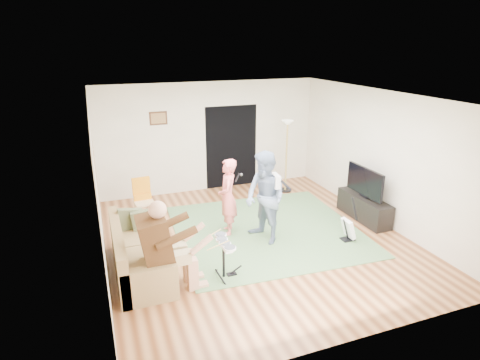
{
  "coord_description": "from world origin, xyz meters",
  "views": [
    {
      "loc": [
        -2.71,
        -6.38,
        3.6
      ],
      "look_at": [
        -0.22,
        0.3,
        1.12
      ],
      "focal_mm": 30.0,
      "sensor_mm": 36.0,
      "label": 1
    }
  ],
  "objects_px": {
    "sofa": "(136,257)",
    "singer": "(228,197)",
    "guitarist": "(265,198)",
    "tv_cabinet": "(364,208)",
    "television": "(365,181)",
    "torchiere_lamp": "(287,143)",
    "dining_chair": "(144,206)",
    "guitar_spare": "(349,228)",
    "drum_kit": "(224,261)"
  },
  "relations": [
    {
      "from": "guitarist",
      "to": "guitar_spare",
      "type": "relative_size",
      "value": 1.97
    },
    {
      "from": "singer",
      "to": "tv_cabinet",
      "type": "distance_m",
      "value": 2.99
    },
    {
      "from": "guitar_spare",
      "to": "torchiere_lamp",
      "type": "height_order",
      "value": "torchiere_lamp"
    },
    {
      "from": "torchiere_lamp",
      "to": "television",
      "type": "bearing_deg",
      "value": -70.43
    },
    {
      "from": "guitarist",
      "to": "television",
      "type": "height_order",
      "value": "guitarist"
    },
    {
      "from": "drum_kit",
      "to": "dining_chair",
      "type": "distance_m",
      "value": 2.81
    },
    {
      "from": "dining_chair",
      "to": "television",
      "type": "xyz_separation_m",
      "value": [
        4.33,
        -1.57,
        0.53
      ]
    },
    {
      "from": "singer",
      "to": "torchiere_lamp",
      "type": "height_order",
      "value": "torchiere_lamp"
    },
    {
      "from": "torchiere_lamp",
      "to": "television",
      "type": "height_order",
      "value": "torchiere_lamp"
    },
    {
      "from": "sofa",
      "to": "torchiere_lamp",
      "type": "height_order",
      "value": "torchiere_lamp"
    },
    {
      "from": "sofa",
      "to": "guitarist",
      "type": "bearing_deg",
      "value": 6.61
    },
    {
      "from": "sofa",
      "to": "drum_kit",
      "type": "height_order",
      "value": "sofa"
    },
    {
      "from": "guitar_spare",
      "to": "tv_cabinet",
      "type": "height_order",
      "value": "guitar_spare"
    },
    {
      "from": "drum_kit",
      "to": "guitarist",
      "type": "bearing_deg",
      "value": 39.69
    },
    {
      "from": "guitarist",
      "to": "guitar_spare",
      "type": "distance_m",
      "value": 1.71
    },
    {
      "from": "tv_cabinet",
      "to": "singer",
      "type": "bearing_deg",
      "value": 172.58
    },
    {
      "from": "sofa",
      "to": "torchiere_lamp",
      "type": "distance_m",
      "value": 4.84
    },
    {
      "from": "sofa",
      "to": "singer",
      "type": "bearing_deg",
      "value": 23.94
    },
    {
      "from": "torchiere_lamp",
      "to": "television",
      "type": "distance_m",
      "value": 2.28
    },
    {
      "from": "television",
      "to": "torchiere_lamp",
      "type": "bearing_deg",
      "value": 109.57
    },
    {
      "from": "guitar_spare",
      "to": "dining_chair",
      "type": "height_order",
      "value": "dining_chair"
    },
    {
      "from": "drum_kit",
      "to": "tv_cabinet",
      "type": "xyz_separation_m",
      "value": [
        3.5,
        1.1,
        -0.04
      ]
    },
    {
      "from": "tv_cabinet",
      "to": "television",
      "type": "height_order",
      "value": "television"
    },
    {
      "from": "guitarist",
      "to": "torchiere_lamp",
      "type": "height_order",
      "value": "torchiere_lamp"
    },
    {
      "from": "dining_chair",
      "to": "drum_kit",
      "type": "bearing_deg",
      "value": -76.85
    },
    {
      "from": "guitarist",
      "to": "guitar_spare",
      "type": "height_order",
      "value": "guitarist"
    },
    {
      "from": "sofa",
      "to": "singer",
      "type": "distance_m",
      "value": 2.1
    },
    {
      "from": "guitarist",
      "to": "tv_cabinet",
      "type": "distance_m",
      "value": 2.47
    },
    {
      "from": "torchiere_lamp",
      "to": "tv_cabinet",
      "type": "height_order",
      "value": "torchiere_lamp"
    },
    {
      "from": "sofa",
      "to": "tv_cabinet",
      "type": "bearing_deg",
      "value": 5.34
    },
    {
      "from": "guitarist",
      "to": "guitar_spare",
      "type": "xyz_separation_m",
      "value": [
        1.49,
        -0.56,
        -0.62
      ]
    },
    {
      "from": "guitar_spare",
      "to": "television",
      "type": "relative_size",
      "value": 0.8
    },
    {
      "from": "sofa",
      "to": "dining_chair",
      "type": "height_order",
      "value": "dining_chair"
    },
    {
      "from": "sofa",
      "to": "guitar_spare",
      "type": "xyz_separation_m",
      "value": [
        3.9,
        -0.28,
        -0.02
      ]
    },
    {
      "from": "singer",
      "to": "torchiere_lamp",
      "type": "xyz_separation_m",
      "value": [
        2.12,
        1.73,
        0.48
      ]
    },
    {
      "from": "guitarist",
      "to": "dining_chair",
      "type": "relative_size",
      "value": 1.91
    },
    {
      "from": "guitar_spare",
      "to": "tv_cabinet",
      "type": "bearing_deg",
      "value": 39.25
    },
    {
      "from": "dining_chair",
      "to": "television",
      "type": "distance_m",
      "value": 4.63
    },
    {
      "from": "singer",
      "to": "torchiere_lamp",
      "type": "distance_m",
      "value": 2.78
    },
    {
      "from": "guitar_spare",
      "to": "television",
      "type": "distance_m",
      "value": 1.26
    },
    {
      "from": "sofa",
      "to": "tv_cabinet",
      "type": "height_order",
      "value": "sofa"
    },
    {
      "from": "tv_cabinet",
      "to": "television",
      "type": "bearing_deg",
      "value": -180.0
    },
    {
      "from": "torchiere_lamp",
      "to": "television",
      "type": "relative_size",
      "value": 1.64
    },
    {
      "from": "sofa",
      "to": "singer",
      "type": "xyz_separation_m",
      "value": [
        1.87,
        0.83,
        0.49
      ]
    },
    {
      "from": "singer",
      "to": "guitar_spare",
      "type": "height_order",
      "value": "singer"
    },
    {
      "from": "television",
      "to": "tv_cabinet",
      "type": "bearing_deg",
      "value": 0.0
    },
    {
      "from": "guitarist",
      "to": "dining_chair",
      "type": "xyz_separation_m",
      "value": [
        -2.0,
        1.74,
        -0.55
      ]
    },
    {
      "from": "drum_kit",
      "to": "guitarist",
      "type": "distance_m",
      "value": 1.57
    },
    {
      "from": "sofa",
      "to": "television",
      "type": "xyz_separation_m",
      "value": [
        4.74,
        0.45,
        0.58
      ]
    },
    {
      "from": "sofa",
      "to": "torchiere_lamp",
      "type": "bearing_deg",
      "value": 32.7
    }
  ]
}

